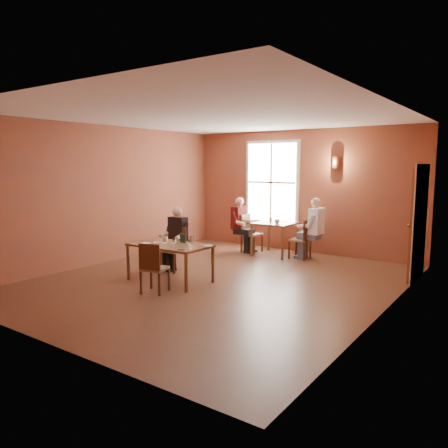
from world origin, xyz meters
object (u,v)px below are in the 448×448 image
Objects in this scene: chair_diner_main at (173,249)px; diner_maroon at (251,226)px; diner_white at (302,229)px; main_table at (170,263)px; diner_main at (172,241)px; chair_empty at (155,267)px; chair_diner_white at (300,239)px; second_table at (275,239)px; chair_diner_maroon at (252,233)px.

diner_maroon is at bearing -95.99° from chair_diner_main.
diner_white is at bearing 90.00° from diner_maroon.
diner_main is (-0.50, 0.62, 0.27)m from main_table.
chair_empty is (0.78, -1.33, -0.01)m from chair_diner_main.
diner_maroon is (-0.23, 3.22, 0.30)m from main_table.
diner_maroon reaches higher than chair_diner_white.
chair_diner_main is at bearing -110.26° from second_table.
diner_maroon is (0.27, 2.57, 0.21)m from chair_diner_main.
chair_diner_white is at bearing 62.83° from chair_empty.
main_table is at bearing 160.68° from diner_white.
main_table is 3.25m from diner_maroon.
main_table is at bearing 128.88° from diner_main.
chair_diner_main is at bearing -90.00° from diner_main.
chair_diner_main is at bearing -6.65° from chair_diner_maroon.
chair_diner_main is (-0.50, 0.65, 0.09)m from main_table.
diner_main is at bearing 148.43° from chair_diner_white.
second_table is (0.45, 3.22, 0.05)m from main_table.
chair_diner_white is (0.82, 3.91, 0.02)m from chair_empty.
chair_empty is 0.66× the size of diner_maroon.
chair_diner_main is 0.95× the size of chair_diner_maroon.
second_table is (0.95, 2.60, -0.23)m from diner_main.
chair_diner_main is 1.02× the size of chair_empty.
diner_white is 1.36m from diner_maroon.
chair_diner_main is 0.97× the size of chair_diner_white.
chair_empty is (0.28, -0.68, 0.08)m from main_table.
chair_diner_white is (0.65, 0.00, 0.06)m from second_table.
second_table reaches higher than main_table.
diner_maroon is at bearing 82.12° from chair_empty.
diner_maroon is (0.27, 2.60, 0.03)m from diner_main.
chair_diner_maroon is (0.30, 2.57, 0.02)m from chair_diner_main.
second_table is at bearing -110.05° from diner_main.
main_table is 0.83m from chair_diner_main.
chair_diner_main is at bearing 148.13° from chair_diner_white.
chair_empty is at bearing -92.52° from second_table.
chair_diner_main is 2.74m from second_table.
diner_main reaches higher than second_table.
chair_empty is at bearing 120.83° from diner_main.
main_table is at bearing 127.57° from chair_diner_main.
chair_empty reaches higher than second_table.
diner_main is at bearing -110.05° from second_table.
diner_main reaches higher than chair_diner_white.
chair_empty is 0.95× the size of chair_diner_white.
chair_diner_maroon is (-1.33, 0.00, -0.22)m from diner_white.
chair_diner_maroon is at bearing 81.68° from chair_empty.
diner_maroon reaches higher than chair_diner_main.
diner_maroon is (-1.33, 0.00, 0.20)m from chair_diner_white.
main_table is 0.74m from chair_empty.
chair_diner_white is at bearing 90.00° from diner_maroon.
chair_diner_maroon reaches higher than chair_diner_white.
chair_diner_maroon reaches higher than chair_empty.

